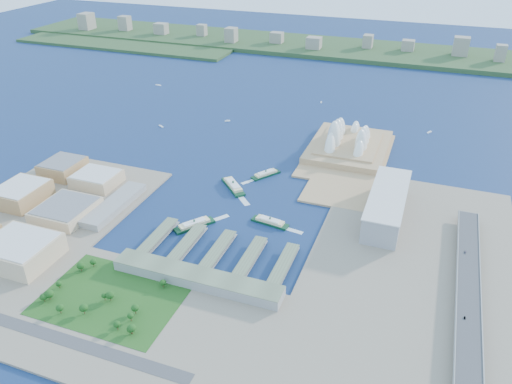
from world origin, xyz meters
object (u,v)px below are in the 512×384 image
at_px(ferry_c, 194,223).
at_px(car_c, 465,252).
at_px(ferry_b, 266,173).
at_px(ferry_d, 270,221).
at_px(ferry_a, 233,184).
at_px(toaster_building, 387,205).
at_px(car_b, 465,318).
at_px(opera_house, 350,134).

relative_size(ferry_c, car_c, 11.70).
bearing_deg(ferry_c, car_c, -136.23).
height_order(ferry_b, ferry_d, ferry_d).
height_order(ferry_a, car_c, car_c).
relative_size(toaster_building, ferry_d, 2.98).
bearing_deg(ferry_b, ferry_a, -87.53).
relative_size(car_b, car_c, 0.81).
height_order(opera_house, ferry_c, opera_house).
bearing_deg(ferry_b, ferry_c, -69.47).
bearing_deg(toaster_building, ferry_b, 162.64).
relative_size(opera_house, ferry_c, 3.20).
relative_size(opera_house, car_b, 46.22).
height_order(ferry_c, car_b, car_b).
bearing_deg(car_b, toaster_building, 118.62).
bearing_deg(ferry_d, ferry_b, 29.97).
bearing_deg(car_c, opera_house, 125.35).
bearing_deg(ferry_a, car_b, -74.16).
bearing_deg(opera_house, car_b, -63.62).
distance_m(ferry_d, car_b, 271.12).
bearing_deg(car_b, ferry_d, 154.48).
bearing_deg(ferry_d, opera_house, -2.89).
distance_m(toaster_building, ferry_b, 204.52).
bearing_deg(toaster_building, car_b, -61.38).
xyz_separation_m(ferry_a, ferry_c, (-7.45, -116.36, -0.48)).
bearing_deg(ferry_c, ferry_d, -118.77).
relative_size(ferry_a, car_c, 12.76).
distance_m(opera_house, ferry_c, 343.63).
height_order(ferry_d, car_c, car_c).
xyz_separation_m(car_b, car_c, (0.00, 115.83, 0.06)).
height_order(opera_house, toaster_building, opera_house).
relative_size(opera_house, toaster_building, 1.16).
distance_m(opera_house, ferry_b, 176.23).
distance_m(ferry_d, car_c, 244.72).
xyz_separation_m(ferry_a, car_b, (329.13, -191.33, 9.69)).
bearing_deg(ferry_d, ferry_a, 56.98).
height_order(toaster_building, ferry_d, toaster_building).
distance_m(ferry_b, car_b, 384.70).
height_order(ferry_a, car_b, car_b).
distance_m(ferry_a, ferry_d, 112.84).
xyz_separation_m(toaster_building, car_c, (101.00, -69.27, -4.95)).
height_order(ferry_a, ferry_c, ferry_a).
bearing_deg(toaster_building, ferry_a, 178.44).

